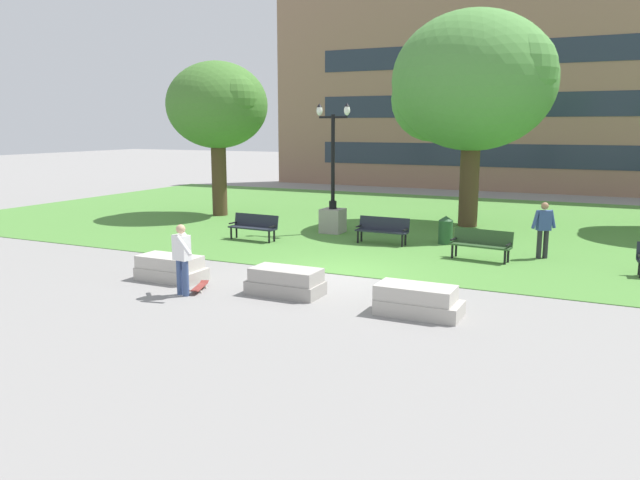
# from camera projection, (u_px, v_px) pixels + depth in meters

# --- Properties ---
(ground_plane) EXTENTS (140.00, 140.00, 0.00)m
(ground_plane) POSITION_uv_depth(u_px,v_px,m) (338.00, 275.00, 16.92)
(ground_plane) COLOR gray
(grass_lawn) EXTENTS (40.00, 20.00, 0.02)m
(grass_lawn) POSITION_uv_depth(u_px,v_px,m) (436.00, 223.00, 25.79)
(grass_lawn) COLOR #4C8438
(grass_lawn) RESTS_ON ground
(concrete_block_center) EXTENTS (1.80, 0.90, 0.64)m
(concrete_block_center) POSITION_uv_depth(u_px,v_px,m) (171.00, 268.00, 16.31)
(concrete_block_center) COLOR #B2ADA3
(concrete_block_center) RESTS_ON ground
(concrete_block_left) EXTENTS (1.80, 0.90, 0.64)m
(concrete_block_left) POSITION_uv_depth(u_px,v_px,m) (286.00, 282.00, 14.90)
(concrete_block_left) COLOR #9E9991
(concrete_block_left) RESTS_ON ground
(concrete_block_right) EXTENTS (1.81, 0.90, 0.64)m
(concrete_block_right) POSITION_uv_depth(u_px,v_px,m) (418.00, 301.00, 13.29)
(concrete_block_right) COLOR #B2ADA3
(concrete_block_right) RESTS_ON ground
(person_skateboarder) EXTENTS (0.99, 0.64, 1.71)m
(person_skateboarder) POSITION_uv_depth(u_px,v_px,m) (182.00, 255.00, 14.69)
(person_skateboarder) COLOR #384C7A
(person_skateboarder) RESTS_ON ground
(skateboard) EXTENTS (0.53, 1.03, 0.14)m
(skateboard) POSITION_uv_depth(u_px,v_px,m) (199.00, 287.00, 15.28)
(skateboard) COLOR maroon
(skateboard) RESTS_ON ground
(park_bench_near_left) EXTENTS (1.82, 0.62, 0.90)m
(park_bench_near_left) POSITION_uv_depth(u_px,v_px,m) (254.00, 225.00, 21.86)
(park_bench_near_left) COLOR #1E232D
(park_bench_near_left) RESTS_ON grass_lawn
(park_bench_far_left) EXTENTS (1.81, 0.56, 0.90)m
(park_bench_far_left) POSITION_uv_depth(u_px,v_px,m) (383.00, 229.00, 21.17)
(park_bench_far_left) COLOR #1E232D
(park_bench_far_left) RESTS_ON grass_lawn
(park_bench_far_right) EXTENTS (1.85, 0.75, 0.90)m
(park_bench_far_right) POSITION_uv_depth(u_px,v_px,m) (481.00, 243.00, 18.62)
(park_bench_far_right) COLOR #284723
(park_bench_far_right) RESTS_ON grass_lawn
(lamp_post_left) EXTENTS (1.32, 0.80, 4.77)m
(lamp_post_left) POSITION_uv_depth(u_px,v_px,m) (333.00, 207.00, 23.30)
(lamp_post_left) COLOR gray
(lamp_post_left) RESTS_ON grass_lawn
(tree_near_left) EXTENTS (6.59, 6.28, 8.33)m
(tree_near_left) POSITION_uv_depth(u_px,v_px,m) (472.00, 83.00, 24.07)
(tree_near_left) COLOR #4C3823
(tree_near_left) RESTS_ON grass_lawn
(tree_far_right) EXTENTS (4.63, 4.41, 6.73)m
(tree_far_right) POSITION_uv_depth(u_px,v_px,m) (216.00, 107.00, 27.25)
(tree_far_right) COLOR #4C3823
(tree_far_right) RESTS_ON grass_lawn
(trash_bin) EXTENTS (0.49, 0.49, 0.96)m
(trash_bin) POSITION_uv_depth(u_px,v_px,m) (446.00, 230.00, 21.15)
(trash_bin) COLOR #234C28
(trash_bin) RESTS_ON grass_lawn
(person_bystander_near_lawn) EXTENTS (0.70, 0.58, 1.71)m
(person_bystander_near_lawn) POSITION_uv_depth(u_px,v_px,m) (544.00, 227.00, 18.76)
(person_bystander_near_lawn) COLOR #28282D
(person_bystander_near_lawn) RESTS_ON grass_lawn
(building_facade_distant) EXTENTS (29.27, 1.03, 12.74)m
(building_facade_distant) POSITION_uv_depth(u_px,v_px,m) (492.00, 86.00, 37.78)
(building_facade_distant) COLOR #8E6B56
(building_facade_distant) RESTS_ON ground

